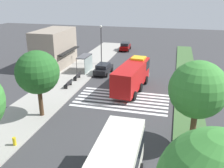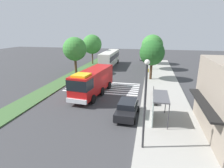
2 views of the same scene
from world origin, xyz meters
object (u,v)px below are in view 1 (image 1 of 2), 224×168
object	(u,v)px
street_lamp	(101,42)
fire_hydrant	(14,141)
median_tree_west	(198,90)
bus_stop_shelter	(86,60)
sidewalk_tree_center	(38,73)
parked_car_mid	(103,69)
bench_west_of_shelter	(68,84)
bench_near_shelter	(77,76)
parked_car_east	(125,46)
fire_truck	(132,75)

from	to	relation	value
street_lamp	fire_hydrant	xyz separation A→B (m)	(-25.25, -0.10, -3.48)
street_lamp	median_tree_west	xyz separation A→B (m)	(-21.31, -14.12, 0.91)
median_tree_west	street_lamp	bearing A→B (deg)	33.52
bus_stop_shelter	sidewalk_tree_center	size ratio (longest dim) A/B	0.53
parked_car_mid	median_tree_west	size ratio (longest dim) A/B	0.62
sidewalk_tree_center	median_tree_west	world-z (taller)	median_tree_west
bench_west_of_shelter	parked_car_mid	bearing A→B (deg)	-22.21
bench_west_of_shelter	bench_near_shelter	bearing A→B (deg)	0.00
parked_car_east	sidewalk_tree_center	world-z (taller)	sidewalk_tree_center
street_lamp	fire_hydrant	world-z (taller)	street_lamp
fire_truck	bus_stop_shelter	world-z (taller)	fire_truck
parked_car_mid	bench_west_of_shelter	xyz separation A→B (m)	(-6.84, 2.79, -0.26)
parked_car_east	median_tree_west	distance (m)	35.45
parked_car_mid	sidewalk_tree_center	xyz separation A→B (m)	(-14.87, 2.20, 3.83)
parked_car_east	bench_near_shelter	bearing A→B (deg)	170.01
fire_truck	parked_car_mid	bearing A→B (deg)	52.11
median_tree_west	fire_hydrant	world-z (taller)	median_tree_west
bench_near_shelter	street_lamp	xyz separation A→B (m)	(8.69, -1.00, 3.38)
parked_car_east	fire_hydrant	size ratio (longest dim) A/B	6.15
parked_car_mid	bus_stop_shelter	xyz separation A→B (m)	(0.32, 2.81, 1.04)
street_lamp	sidewalk_tree_center	world-z (taller)	sidewalk_tree_center
bench_west_of_shelter	bus_stop_shelter	bearing A→B (deg)	0.17
bus_stop_shelter	bench_west_of_shelter	xyz separation A→B (m)	(-7.16, -0.02, -1.30)
bench_west_of_shelter	median_tree_west	bearing A→B (deg)	-122.05
fire_truck	fire_hydrant	xyz separation A→B (m)	(-15.04, 7.06, -1.48)
bus_stop_shelter	sidewalk_tree_center	world-z (taller)	sidewalk_tree_center
bench_near_shelter	median_tree_west	distance (m)	20.15
parked_car_mid	median_tree_west	world-z (taller)	median_tree_west
fire_truck	bench_west_of_shelter	size ratio (longest dim) A/B	5.96
bench_near_shelter	street_lamp	size ratio (longest dim) A/B	0.25
bench_west_of_shelter	street_lamp	xyz separation A→B (m)	(11.85, -1.00, 3.38)
median_tree_west	fire_hydrant	distance (m)	15.21
parked_car_east	bus_stop_shelter	bearing A→B (deg)	168.06
street_lamp	fire_hydrant	distance (m)	25.49
fire_truck	bench_west_of_shelter	world-z (taller)	fire_truck
fire_truck	sidewalk_tree_center	world-z (taller)	sidewalk_tree_center
bench_west_of_shelter	fire_hydrant	bearing A→B (deg)	-175.33
parked_car_mid	parked_car_east	distance (m)	16.69
sidewalk_tree_center	fire_hydrant	size ratio (longest dim) A/B	9.51
parked_car_east	median_tree_west	xyz separation A→B (m)	(-33.00, -12.32, 3.99)
fire_truck	parked_car_mid	xyz separation A→B (m)	(5.20, 5.36, -1.13)
fire_truck	sidewalk_tree_center	xyz separation A→B (m)	(-9.68, 7.56, 2.70)
street_lamp	median_tree_west	bearing A→B (deg)	-146.48
parked_car_mid	street_lamp	world-z (taller)	street_lamp
fire_truck	bus_stop_shelter	xyz separation A→B (m)	(5.51, 8.18, -0.09)
sidewalk_tree_center	fire_hydrant	xyz separation A→B (m)	(-5.36, -0.50, -4.18)
bench_west_of_shelter	street_lamp	world-z (taller)	street_lamp
bench_west_of_shelter	fire_hydrant	size ratio (longest dim) A/B	2.29
bench_near_shelter	median_tree_west	xyz separation A→B (m)	(-12.62, -15.12, 4.29)
fire_truck	parked_car_mid	distance (m)	7.55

